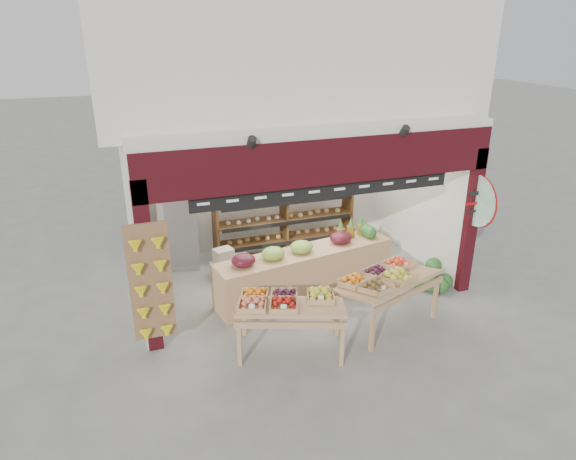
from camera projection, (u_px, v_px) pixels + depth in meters
The scene contains 11 objects.
ground at pixel (302, 287), 9.52m from camera, with size 60.00×60.00×0.00m, color slate.
shop_structure at pixel (273, 60), 9.46m from camera, with size 6.36×5.12×5.40m.
banana_board at pixel (151, 286), 7.24m from camera, with size 0.60×0.15×1.80m.
gift_sign at pixel (478, 201), 8.71m from camera, with size 0.04×0.93×0.92m.
back_shelving at pixel (284, 200), 10.54m from camera, with size 2.95×0.48×1.83m.
refrigerator at pixel (179, 222), 10.09m from camera, with size 0.72×0.72×1.85m, color silver.
cardboard_stack at pixel (232, 264), 9.96m from camera, with size 0.99×0.79×0.59m.
mid_counter at pixel (305, 270), 9.15m from camera, with size 3.39×1.22×1.05m.
display_table_left at pixel (283, 303), 7.45m from camera, with size 1.77×1.35×1.00m.
display_table_right at pixel (384, 279), 8.08m from camera, with size 1.84×1.40×1.04m.
watermelon_pile at pixel (432, 278), 9.45m from camera, with size 0.73×0.73×0.57m.
Camera 1 is at (-3.04, -7.87, 4.56)m, focal length 32.00 mm.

